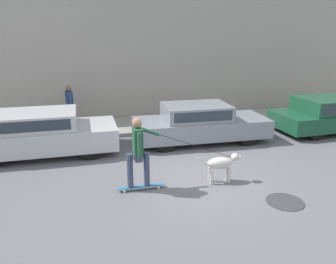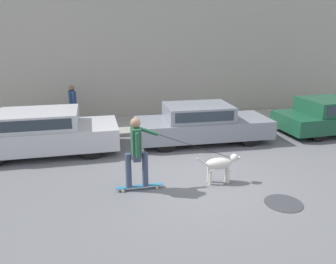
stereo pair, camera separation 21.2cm
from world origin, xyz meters
The scene contains 10 objects.
ground_plane centered at (0.00, 0.00, 0.00)m, with size 36.00×36.00×0.00m, color slate.
back_wall centered at (0.00, 6.48, 2.56)m, with size 32.00×0.30×5.12m.
sidewalk_curb centered at (0.00, 5.12, 0.06)m, with size 30.00×2.38×0.12m.
parked_car_0 centered at (-3.75, 2.86, 0.64)m, with size 4.20×1.86×1.28m.
parked_car_1 centered at (1.12, 2.86, 0.61)m, with size 4.38×1.80×1.25m.
parked_car_2 centered at (6.23, 2.86, 0.61)m, with size 4.48×1.95×1.23m.
dog centered at (0.58, -0.20, 0.47)m, with size 1.05×0.32×0.71m.
skateboarder centered at (-1.38, -0.13, 0.98)m, with size 2.80×0.56×1.70m.
pedestrian_with_bag centered at (-3.02, 5.34, 0.95)m, with size 0.29×0.72×1.50m.
manhole_cover centered at (1.53, -1.45, 0.01)m, with size 0.79×0.79×0.01m.
Camera 1 is at (-2.41, -6.88, 3.45)m, focal length 35.00 mm.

